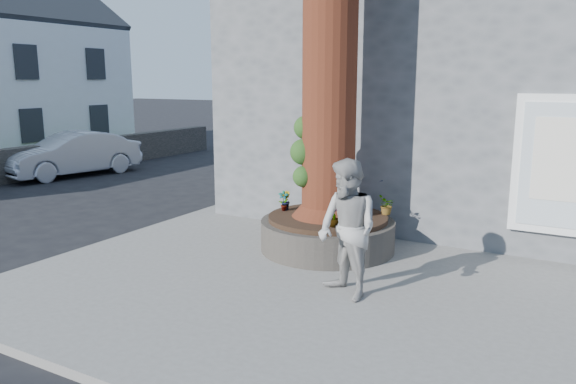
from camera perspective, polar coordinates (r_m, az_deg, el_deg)
The scene contains 14 objects.
ground at distance 8.61m, azimuth -6.73°, elevation -9.22°, with size 120.00×120.00×0.00m, color black.
pavement at distance 8.69m, azimuth 5.35°, elevation -8.56°, with size 9.00×8.00×0.12m, color slate.
yellow_line at distance 11.26m, azimuth -16.37°, elevation -4.63°, with size 0.10×30.00×0.01m, color yellow.
stone_shop at distance 13.87m, azimuth 20.31°, elevation 11.28°, with size 10.30×8.30×6.30m.
planter at distance 9.73m, azimuth 4.04°, elevation -4.18°, with size 2.30×2.30×0.60m.
cottage_far at distance 25.77m, azimuth -26.98°, elevation 11.91°, with size 7.30×7.40×8.75m.
man at distance 10.68m, azimuth 9.71°, elevation 0.73°, with size 0.69×0.46×1.90m, color #121D32.
woman at distance 7.51m, azimuth 6.06°, elevation -3.82°, with size 0.91×0.71×1.88m, color #9A9894.
shopping_bag at distance 10.62m, azimuth 10.72°, elevation -3.87°, with size 0.20×0.12×0.28m, color white.
car_silver at distance 19.03m, azimuth -21.06°, elevation 3.61°, with size 1.46×4.18×1.38m, color #B7B8C0.
plant_a at distance 9.96m, azimuth -0.46°, elevation -0.91°, with size 0.19×0.13×0.36m, color gray.
plant_b at distance 10.02m, azimuth -0.27°, elevation -0.88°, with size 0.19×0.18×0.34m, color gray.
plant_c at distance 8.92m, azimuth 4.71°, elevation -2.54°, with size 0.18×0.18×0.32m, color gray.
plant_d at distance 9.81m, azimuth 9.99°, elevation -1.32°, with size 0.30×0.27×0.34m, color gray.
Camera 1 is at (4.80, -6.48, 3.02)m, focal length 35.00 mm.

